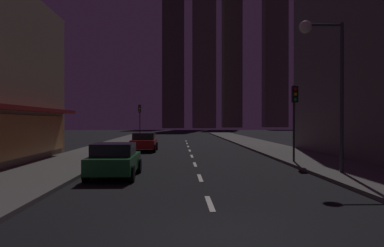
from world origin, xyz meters
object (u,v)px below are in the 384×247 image
object	(u,v)px
street_lamp_right	(323,59)
traffic_light_far_left	(140,114)
car_parked_near	(114,160)
car_parked_far	(144,142)
traffic_light_near_right	(295,106)
fire_hydrant_far_left	(101,151)

from	to	relation	value
street_lamp_right	traffic_light_far_left	bearing A→B (deg)	109.53
car_parked_near	car_parked_far	size ratio (longest dim) A/B	1.00
car_parked_near	traffic_light_near_right	size ratio (longest dim) A/B	1.01
car_parked_far	traffic_light_far_left	bearing A→B (deg)	96.70
traffic_light_far_left	street_lamp_right	bearing A→B (deg)	-70.47
car_parked_far	fire_hydrant_far_left	world-z (taller)	car_parked_far
car_parked_near	traffic_light_far_left	xyz separation A→B (m)	(-1.90, 30.91, 2.45)
car_parked_far	traffic_light_far_left	world-z (taller)	traffic_light_far_left
car_parked_far	traffic_light_near_right	distance (m)	13.57
car_parked_far	traffic_light_near_right	world-z (taller)	traffic_light_near_right
car_parked_far	traffic_light_near_right	bearing A→B (deg)	-47.03
car_parked_near	fire_hydrant_far_left	distance (m)	9.37
car_parked_far	fire_hydrant_far_left	xyz separation A→B (m)	(-2.30, -5.65, -0.29)
car_parked_near	traffic_light_near_right	xyz separation A→B (m)	(9.10, 4.96, 2.45)
fire_hydrant_far_left	traffic_light_near_right	world-z (taller)	traffic_light_near_right
car_parked_far	traffic_light_near_right	size ratio (longest dim) A/B	1.01
car_parked_near	fire_hydrant_far_left	size ratio (longest dim) A/B	6.48
street_lamp_right	car_parked_near	bearing A→B (deg)	-178.52
car_parked_far	street_lamp_right	distance (m)	17.59
traffic_light_near_right	traffic_light_far_left	distance (m)	28.18
fire_hydrant_far_left	street_lamp_right	xyz separation A→B (m)	(11.28, -8.84, 4.61)
car_parked_near	street_lamp_right	distance (m)	9.97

